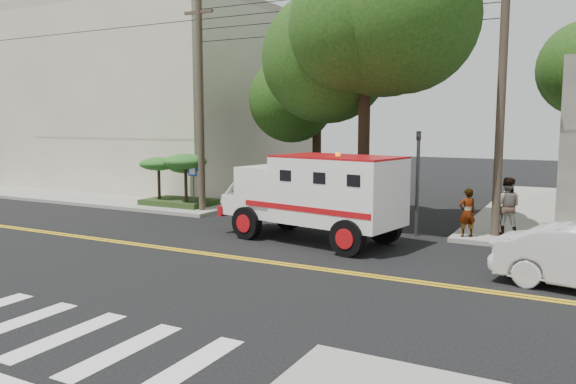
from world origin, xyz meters
The scene contains 13 objects.
ground centered at (0.00, 0.00, 0.00)m, with size 100.00×100.00×0.00m, color black.
sidewalk_nw centered at (-13.50, 13.50, 0.07)m, with size 17.00×17.00×0.15m, color gray.
building_left centered at (-15.50, 15.00, 5.15)m, with size 16.00×14.00×10.00m, color #B1AC91.
utility_pole_left centered at (-5.60, 6.00, 4.50)m, with size 0.28×0.28×9.00m, color #382D23.
utility_pole_right centered at (6.30, 6.20, 4.50)m, with size 0.28×0.28×9.00m, color #382D23.
tree_main centered at (1.94, 6.21, 7.20)m, with size 6.08×5.70×9.85m.
tree_left centered at (-2.68, 11.79, 5.73)m, with size 4.48×4.20×7.70m.
traffic_signal centered at (3.80, 5.60, 2.23)m, with size 0.15×0.18×3.60m.
accessibility_sign centered at (-6.20, 6.17, 1.37)m, with size 0.45×0.10×2.02m.
palm_planter centered at (-7.44, 6.62, 1.65)m, with size 3.52×2.63×2.36m.
armored_truck centered at (1.16, 3.12, 1.62)m, with size 6.56×3.43×2.85m.
pedestrian_a centered at (5.50, 5.50, 0.95)m, with size 0.58×0.38×1.60m, color gray.
pedestrian_b centered at (6.59, 6.44, 1.12)m, with size 0.94×0.73×1.93m, color gray.
Camera 1 is at (8.83, -13.30, 3.90)m, focal length 35.00 mm.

